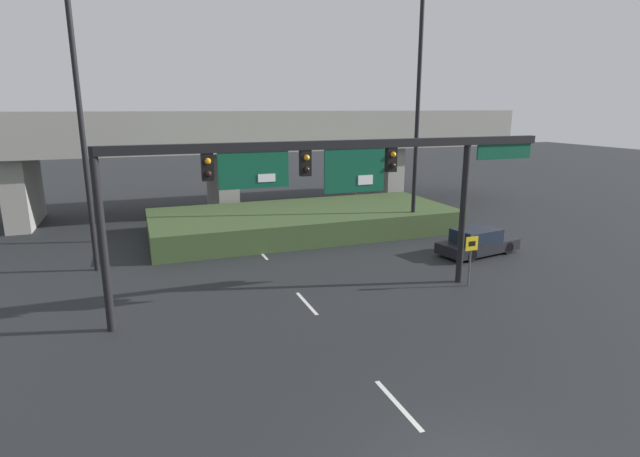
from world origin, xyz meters
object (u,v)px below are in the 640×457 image
(speed_limit_sign, at_px, (471,253))
(highway_light_pole_near, at_px, (418,101))
(parked_sedan_near_right, at_px, (477,242))
(signal_gantry, at_px, (333,171))
(highway_light_pole_far, at_px, (81,122))

(speed_limit_sign, distance_m, highway_light_pole_near, 11.01)
(speed_limit_sign, bearing_deg, parked_sedan_near_right, 49.02)
(signal_gantry, relative_size, speed_limit_sign, 7.85)
(signal_gantry, distance_m, highway_light_pole_far, 11.73)
(highway_light_pole_far, height_order, parked_sedan_near_right, highway_light_pole_far)
(highway_light_pole_near, height_order, highway_light_pole_far, highway_light_pole_near)
(parked_sedan_near_right, bearing_deg, highway_light_pole_far, 157.45)
(highway_light_pole_near, relative_size, highway_light_pole_far, 1.14)
(highway_light_pole_far, xyz_separation_m, parked_sedan_near_right, (18.43, -4.04, -6.22))
(highway_light_pole_near, bearing_deg, signal_gantry, -136.15)
(speed_limit_sign, height_order, highway_light_pole_far, highway_light_pole_far)
(highway_light_pole_far, bearing_deg, signal_gantry, -39.00)
(signal_gantry, distance_m, speed_limit_sign, 7.10)
(highway_light_pole_near, bearing_deg, highway_light_pole_far, -177.40)
(speed_limit_sign, xyz_separation_m, highway_light_pole_near, (2.37, 8.70, 6.32))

